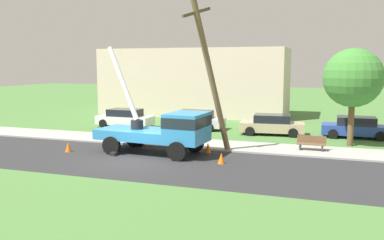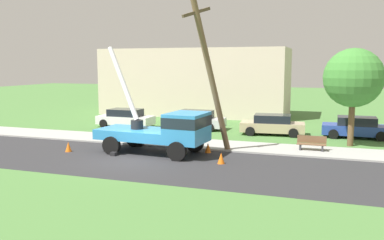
{
  "view_description": "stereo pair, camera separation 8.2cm",
  "coord_description": "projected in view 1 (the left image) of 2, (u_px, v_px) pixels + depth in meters",
  "views": [
    {
      "loc": [
        9.66,
        -18.72,
        4.92
      ],
      "look_at": [
        2.23,
        3.17,
        1.79
      ],
      "focal_mm": 38.61,
      "sensor_mm": 36.0,
      "label": 1
    },
    {
      "loc": [
        9.74,
        -18.69,
        4.92
      ],
      "look_at": [
        2.23,
        3.17,
        1.79
      ],
      "focal_mm": 38.61,
      "sensor_mm": 36.0,
      "label": 2
    }
  ],
  "objects": [
    {
      "name": "road_asphalt",
      "position": [
        131.0,
        160.0,
        21.3
      ],
      "size": [
        80.0,
        7.13,
        0.01
      ],
      "primitive_type": "cube",
      "color": "#2B2B2D",
      "rests_on": "ground"
    },
    {
      "name": "roadside_tree_near",
      "position": [
        353.0,
        78.0,
        24.53
      ],
      "size": [
        3.52,
        3.52,
        5.88
      ],
      "color": "brown",
      "rests_on": "ground"
    },
    {
      "name": "park_bench",
      "position": [
        311.0,
        144.0,
        23.29
      ],
      "size": [
        1.6,
        0.45,
        0.9
      ],
      "color": "brown",
      "rests_on": "ground"
    },
    {
      "name": "parked_sedan_blue",
      "position": [
        356.0,
        127.0,
        27.73
      ],
      "size": [
        4.41,
        2.03,
        1.42
      ],
      "color": "#263F99",
      "rests_on": "ground"
    },
    {
      "name": "parked_sedan_white",
      "position": [
        125.0,
        118.0,
        32.55
      ],
      "size": [
        4.42,
        2.06,
        1.42
      ],
      "color": "silver",
      "rests_on": "ground"
    },
    {
      "name": "parked_sedan_tan",
      "position": [
        272.0,
        125.0,
        28.96
      ],
      "size": [
        4.54,
        2.26,
        1.42
      ],
      "color": "tan",
      "rests_on": "ground"
    },
    {
      "name": "traffic_cone_curbside",
      "position": [
        208.0,
        148.0,
        23.1
      ],
      "size": [
        0.36,
        0.36,
        0.56
      ],
      "primitive_type": "cone",
      "color": "orange",
      "rests_on": "ground"
    },
    {
      "name": "parked_sedan_silver",
      "position": [
        195.0,
        120.0,
        31.53
      ],
      "size": [
        4.47,
        2.13,
        1.42
      ],
      "color": "#B7B7BF",
      "rests_on": "ground"
    },
    {
      "name": "lowrise_building_backdrop",
      "position": [
        194.0,
        82.0,
        40.45
      ],
      "size": [
        18.0,
        6.0,
        6.4
      ],
      "primitive_type": "cube",
      "color": "beige",
      "rests_on": "ground"
    },
    {
      "name": "traffic_cone_ahead",
      "position": [
        221.0,
        158.0,
        20.52
      ],
      "size": [
        0.36,
        0.36,
        0.56
      ],
      "primitive_type": "cone",
      "color": "orange",
      "rests_on": "ground"
    },
    {
      "name": "sidewalk_strip",
      "position": [
        168.0,
        142.0,
        26.05
      ],
      "size": [
        80.0,
        3.02,
        0.1
      ],
      "primitive_type": "cube",
      "color": "#9E9E99",
      "rests_on": "ground"
    },
    {
      "name": "leaning_utility_pole",
      "position": [
        210.0,
        73.0,
        22.25
      ],
      "size": [
        2.07,
        2.91,
        8.7
      ],
      "color": "brown",
      "rests_on": "ground"
    },
    {
      "name": "ground_plane",
      "position": [
        201.0,
        127.0,
        32.56
      ],
      "size": [
        120.0,
        120.0,
        0.0
      ],
      "primitive_type": "plane",
      "color": "#477538"
    },
    {
      "name": "utility_truck",
      "position": [
        166.0,
        129.0,
        22.55
      ],
      "size": [
        6.74,
        3.22,
        5.98
      ],
      "color": "#2D84C6",
      "rests_on": "ground"
    },
    {
      "name": "traffic_cone_behind",
      "position": [
        68.0,
        147.0,
        23.32
      ],
      "size": [
        0.36,
        0.36,
        0.56
      ],
      "primitive_type": "cone",
      "color": "orange",
      "rests_on": "ground"
    }
  ]
}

